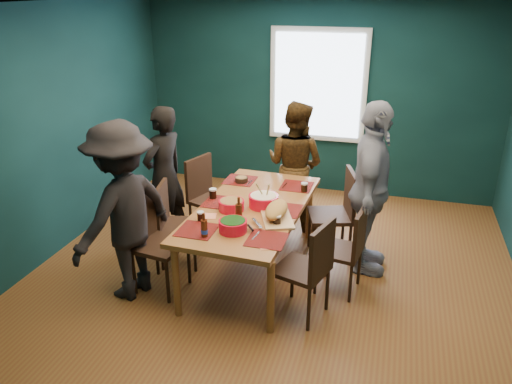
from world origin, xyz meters
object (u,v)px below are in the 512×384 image
person_near_left (123,212)px  dining_table (252,213)px  chair_left_far (206,191)px  chair_left_near (151,235)px  person_back (295,165)px  chair_left_mid (172,218)px  person_right (371,190)px  bowl_dumpling (263,200)px  chair_right_far (339,208)px  chair_right_near (311,263)px  cutting_board (276,211)px  bowl_herbs (233,225)px  person_far_left (164,176)px  bowl_salad (231,205)px  chair_right_mid (348,244)px

person_near_left → dining_table: bearing=142.2°
chair_left_far → chair_left_near: chair_left_near is taller
person_back → chair_left_mid: bearing=69.9°
dining_table → person_right: bearing=21.6°
person_near_left → bowl_dumpling: (1.17, 0.73, -0.05)m
chair_left_far → chair_right_far: (1.60, -0.07, 0.02)m
chair_right_near → cutting_board: 0.65m
person_right → cutting_board: size_ratio=2.61×
chair_left_near → chair_right_near: 1.60m
chair_left_mid → chair_left_near: size_ratio=0.92×
chair_left_near → chair_left_mid: bearing=98.8°
person_right → bowl_herbs: (-1.15, -0.98, -0.09)m
person_far_left → bowl_herbs: person_far_left is taller
dining_table → person_back: (0.18, 1.28, 0.10)m
person_back → person_right: person_right is taller
person_far_left → cutting_board: 1.61m
person_near_left → person_right: bearing=135.1°
person_right → person_far_left: bearing=87.7°
chair_left_mid → person_back: person_back is taller
bowl_salad → bowl_herbs: 0.46m
chair_right_mid → cutting_board: size_ratio=1.29×
person_right → cutting_board: 1.03m
person_back → cutting_board: size_ratio=2.25×
bowl_salad → cutting_board: size_ratio=0.36×
chair_left_far → bowl_dumpling: bowl_dumpling is taller
chair_right_near → person_near_left: 1.81m
person_right → bowl_salad: 1.42m
dining_table → cutting_board: bearing=-30.2°
dining_table → bowl_herbs: bearing=-88.3°
person_right → person_near_left: (-2.20, -1.10, -0.04)m
chair_left_near → cutting_board: size_ratio=1.43×
person_right → chair_right_near: bearing=155.8°
chair_left_near → person_far_left: (-0.31, 0.97, 0.23)m
person_near_left → cutting_board: (1.36, 0.50, -0.04)m
dining_table → chair_left_near: (-0.87, -0.54, -0.11)m
chair_right_far → dining_table: bearing=-161.3°
dining_table → person_back: 1.29m
cutting_board → bowl_dumpling: bearing=108.0°
chair_left_far → cutting_board: (1.07, -0.87, 0.26)m
bowl_salad → bowl_dumpling: bearing=31.5°
chair_left_far → bowl_salad: (0.60, -0.82, 0.25)m
bowl_salad → cutting_board: 0.48m
chair_left_mid → person_right: size_ratio=0.50×
bowl_dumpling → bowl_herbs: bearing=-101.5°
person_back → cutting_board: bearing=113.3°
chair_left_far → chair_right_mid: (1.77, -0.78, -0.04)m
chair_right_far → person_near_left: (-1.88, -1.31, 0.29)m
chair_left_near → person_near_left: size_ratio=0.57×
chair_right_far → bowl_dumpling: size_ratio=3.32×
bowl_dumpling → cutting_board: size_ratio=0.43×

